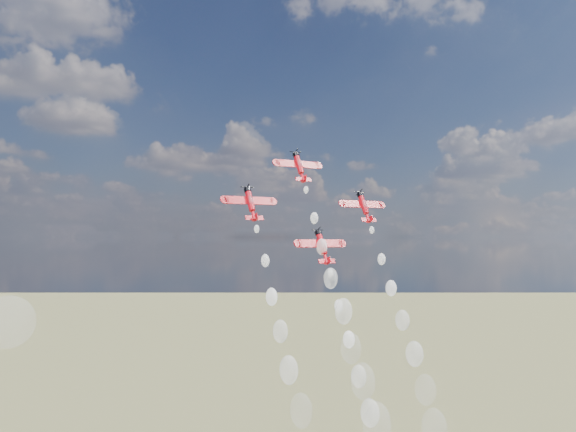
{
  "coord_description": "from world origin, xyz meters",
  "views": [
    {
      "loc": [
        -67.32,
        -120.23,
        91.12
      ],
      "look_at": [
        1.83,
        2.96,
        96.06
      ],
      "focal_mm": 38.0,
      "sensor_mm": 36.0,
      "label": 1
    }
  ],
  "objects_px": {
    "plane_lead": "(299,166)",
    "plane_right": "(364,206)",
    "plane_left": "(251,203)",
    "plane_slot": "(322,246)"
  },
  "relations": [
    {
      "from": "plane_lead",
      "to": "plane_left",
      "type": "distance_m",
      "value": 19.19
    },
    {
      "from": "plane_left",
      "to": "plane_slot",
      "type": "xyz_separation_m",
      "value": [
        15.72,
        -5.16,
        -9.72
      ]
    },
    {
      "from": "plane_right",
      "to": "plane_slot",
      "type": "height_order",
      "value": "plane_right"
    },
    {
      "from": "plane_right",
      "to": "plane_left",
      "type": "bearing_deg",
      "value": 180.0
    },
    {
      "from": "plane_lead",
      "to": "plane_slot",
      "type": "bearing_deg",
      "value": -90.0
    },
    {
      "from": "plane_left",
      "to": "plane_right",
      "type": "relative_size",
      "value": 1.0
    },
    {
      "from": "plane_left",
      "to": "plane_right",
      "type": "bearing_deg",
      "value": 0.0
    },
    {
      "from": "plane_lead",
      "to": "plane_right",
      "type": "xyz_separation_m",
      "value": [
        15.72,
        -5.16,
        -9.72
      ]
    },
    {
      "from": "plane_right",
      "to": "plane_slot",
      "type": "relative_size",
      "value": 1.0
    },
    {
      "from": "plane_lead",
      "to": "plane_left",
      "type": "bearing_deg",
      "value": -161.83
    }
  ]
}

